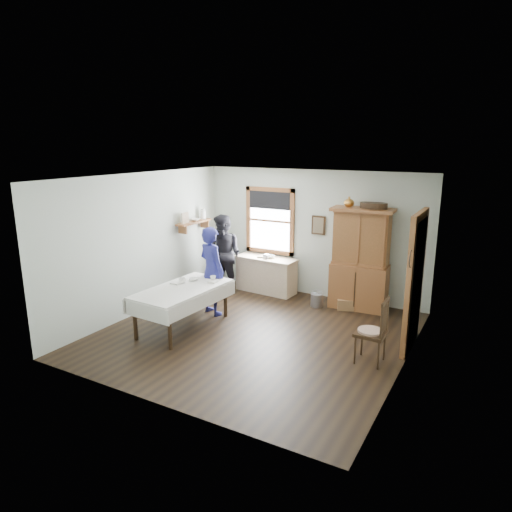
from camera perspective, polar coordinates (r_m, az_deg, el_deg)
name	(u,v)px	position (r m, az deg, el deg)	size (l,w,h in m)	color
room	(255,259)	(7.61, -0.16, -0.40)	(5.01, 5.01, 2.70)	black
window	(270,217)	(10.14, 1.76, 4.86)	(1.18, 0.07, 1.48)	white
doorway	(416,278)	(7.65, 19.39, -2.59)	(0.09, 1.14, 2.22)	#41392F
wall_shelf	(195,221)	(10.09, -7.65, 4.38)	(0.24, 1.00, 0.44)	brown
framed_picture	(318,225)	(9.68, 7.80, 3.82)	(0.30, 0.04, 0.40)	#2F1F10
rug_beater	(412,251)	(6.99, 18.90, 0.65)	(0.27, 0.27, 0.01)	black
work_counter	(266,275)	(10.12, 1.28, -2.34)	(1.37, 0.52, 0.78)	#C9AC8C
china_hutch	(360,259)	(9.19, 12.88, -0.39)	(1.19, 0.56, 2.02)	brown
dining_table	(183,308)	(8.30, -9.12, -6.41)	(0.98, 1.86, 0.75)	silver
spindle_chair	(371,330)	(7.12, 14.18, -8.99)	(0.47, 0.47, 1.03)	#2F1F10
pail	(317,300)	(9.37, 7.61, -5.48)	(0.25, 0.25, 0.27)	gray
wicker_basket	(346,304)	(9.33, 11.24, -5.91)	(0.36, 0.26, 0.21)	#A17549
woman_blue	(212,274)	(8.78, -5.55, -2.25)	(0.58, 0.38, 1.59)	navy
figure_dark	(224,257)	(9.99, -4.02, -0.15)	(0.78, 0.61, 1.60)	black
table_cup_a	(182,280)	(8.44, -9.21, -3.03)	(0.13, 0.13, 0.10)	white
table_cup_b	(213,279)	(8.48, -5.39, -2.82)	(0.11, 0.11, 0.10)	white
table_bowl	(193,279)	(8.57, -7.83, -2.89)	(0.20, 0.20, 0.05)	white
counter_book	(259,256)	(10.12, 0.36, 0.03)	(0.17, 0.24, 0.02)	brown
counter_bowl	(271,257)	(9.98, 1.85, -0.08)	(0.18, 0.18, 0.06)	white
shelf_bowl	(195,220)	(10.10, -7.61, 4.52)	(0.22, 0.22, 0.05)	white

